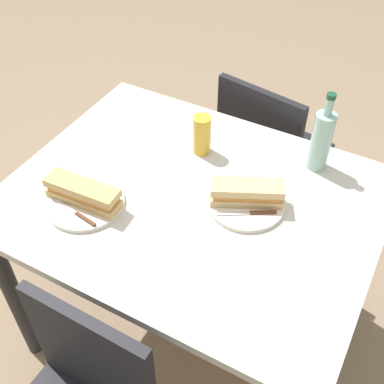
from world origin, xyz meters
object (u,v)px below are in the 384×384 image
object	(u,v)px
dining_table	(192,221)
baguette_sandwich_near	(83,193)
chair_near	(265,152)
water_bottle	(321,140)
plate_near	(85,202)
baguette_sandwich_far	(247,193)
knife_far	(250,213)
beer_glass	(202,135)
knife_near	(77,213)
plate_far	(246,202)

from	to	relation	value
dining_table	baguette_sandwich_near	bearing A→B (deg)	34.33
chair_near	water_bottle	bearing A→B (deg)	131.28
plate_near	baguette_sandwich_far	distance (m)	0.50
knife_far	water_bottle	world-z (taller)	water_bottle
baguette_sandwich_far	baguette_sandwich_near	bearing A→B (deg)	28.55
baguette_sandwich_far	water_bottle	size ratio (longest dim) A/B	0.81
baguette_sandwich_near	beer_glass	world-z (taller)	beer_glass
knife_near	plate_far	distance (m)	0.51
chair_near	knife_near	distance (m)	0.98
baguette_sandwich_near	dining_table	bearing A→B (deg)	-145.67
plate_far	beer_glass	size ratio (longest dim) A/B	1.72
chair_near	beer_glass	xyz separation A→B (m)	(0.09, 0.43, 0.35)
dining_table	baguette_sandwich_far	bearing A→B (deg)	-162.83
dining_table	baguette_sandwich_far	size ratio (longest dim) A/B	5.03
knife_near	knife_far	distance (m)	0.52
dining_table	water_bottle	distance (m)	0.49
plate_far	baguette_sandwich_far	world-z (taller)	baguette_sandwich_far
dining_table	baguette_sandwich_far	xyz separation A→B (m)	(-0.16, -0.05, 0.16)
knife_near	water_bottle	size ratio (longest dim) A/B	0.64
chair_near	water_bottle	xyz separation A→B (m)	(-0.28, 0.32, 0.40)
dining_table	knife_near	world-z (taller)	knife_near
knife_near	knife_far	size ratio (longest dim) A/B	1.12
plate_far	baguette_sandwich_near	bearing A→B (deg)	28.55
dining_table	knife_near	distance (m)	0.38
plate_near	beer_glass	distance (m)	0.45
plate_near	knife_near	xyz separation A→B (m)	(-0.01, 0.06, 0.01)
plate_near	baguette_sandwich_near	xyz separation A→B (m)	(-0.00, -0.00, 0.04)
water_bottle	dining_table	bearing A→B (deg)	48.05
knife_near	water_bottle	xyz separation A→B (m)	(-0.55, -0.57, 0.09)
knife_near	water_bottle	bearing A→B (deg)	-134.13
chair_near	plate_near	bearing A→B (deg)	71.06
plate_near	knife_near	distance (m)	0.06
plate_far	chair_near	bearing A→B (deg)	-75.96
baguette_sandwich_near	knife_near	size ratio (longest dim) A/B	1.34
baguette_sandwich_near	water_bottle	distance (m)	0.77
chair_near	baguette_sandwich_far	world-z (taller)	baguette_sandwich_far
plate_near	water_bottle	world-z (taller)	water_bottle
beer_glass	chair_near	bearing A→B (deg)	-101.75
knife_near	water_bottle	distance (m)	0.80
knife_far	beer_glass	size ratio (longest dim) A/B	1.14
knife_near	plate_far	world-z (taller)	knife_near
dining_table	chair_near	world-z (taller)	chair_near
plate_near	knife_near	world-z (taller)	knife_near
beer_glass	water_bottle	bearing A→B (deg)	-162.97
dining_table	knife_near	bearing A→B (deg)	43.18
plate_far	baguette_sandwich_far	xyz separation A→B (m)	(0.00, -0.00, 0.04)
baguette_sandwich_near	plate_far	world-z (taller)	baguette_sandwich_near
dining_table	chair_near	distance (m)	0.67
baguette_sandwich_near	plate_far	size ratio (longest dim) A/B	0.99
chair_near	baguette_sandwich_near	bearing A→B (deg)	71.06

